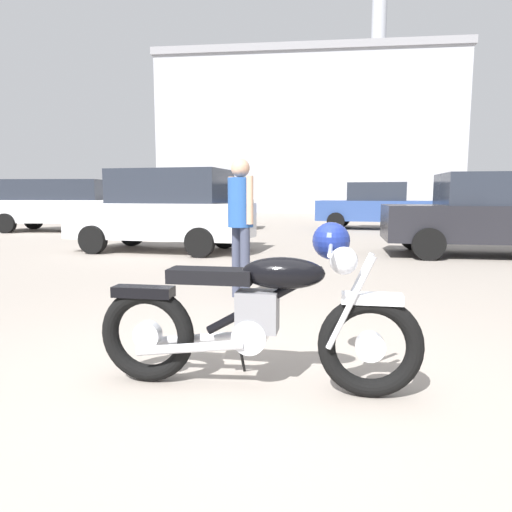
{
  "coord_description": "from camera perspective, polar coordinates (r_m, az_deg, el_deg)",
  "views": [
    {
      "loc": [
        0.41,
        -2.69,
        1.24
      ],
      "look_at": [
        -0.14,
        1.07,
        0.74
      ],
      "focal_mm": 32.72,
      "sensor_mm": 36.0,
      "label": 1
    }
  ],
  "objects": [
    {
      "name": "silver_sedan_mid",
      "position": [
        10.46,
        -11.07,
        5.59
      ],
      "size": [
        4.05,
        2.12,
        1.78
      ],
      "rotation": [
        0.0,
        0.0,
        3.04
      ],
      "color": "black",
      "rests_on": "ground_plane"
    },
    {
      "name": "vintage_motorcycle",
      "position": [
        2.99,
        0.91,
        -7.03
      ],
      "size": [
        2.08,
        0.74,
        1.07
      ],
      "rotation": [
        0.0,
        0.0,
        -0.02
      ],
      "color": "black",
      "rests_on": "ground_plane"
    },
    {
      "name": "dark_sedan_left",
      "position": [
        10.55,
        26.86,
        4.5
      ],
      "size": [
        4.24,
        2.0,
        1.67
      ],
      "rotation": [
        0.0,
        0.0,
        3.12
      ],
      "color": "black",
      "rests_on": "ground_plane"
    },
    {
      "name": "ground_plane",
      "position": [
        2.99,
        -0.35,
        -16.98
      ],
      "size": [
        80.0,
        80.0,
        0.0
      ],
      "primitive_type": "plane",
      "color": "gray"
    },
    {
      "name": "bystander",
      "position": [
        5.53,
        -1.9,
        5.2
      ],
      "size": [
        0.35,
        0.35,
        1.66
      ],
      "rotation": [
        0.0,
        0.0,
        3.92
      ],
      "color": "#383D51",
      "rests_on": "ground_plane"
    },
    {
      "name": "pale_sedan_back",
      "position": [
        17.24,
        -7.28,
        6.37
      ],
      "size": [
        3.99,
        2.01,
        1.78
      ],
      "rotation": [
        0.0,
        0.0,
        0.06
      ],
      "color": "black",
      "rests_on": "ground_plane"
    },
    {
      "name": "red_hatchback_near",
      "position": [
        17.45,
        14.57,
        5.94
      ],
      "size": [
        4.42,
        2.41,
        1.67
      ],
      "rotation": [
        0.0,
        0.0,
        2.99
      ],
      "color": "black",
      "rests_on": "ground_plane"
    },
    {
      "name": "industrial_building",
      "position": [
        38.04,
        6.31,
        14.17
      ],
      "size": [
        21.64,
        11.78,
        22.3
      ],
      "rotation": [
        0.0,
        0.0,
        0.03
      ],
      "color": "#9EA0A8",
      "rests_on": "ground_plane"
    },
    {
      "name": "white_estate_far",
      "position": [
        17.29,
        -22.95,
        5.92
      ],
      "size": [
        4.86,
        2.33,
        1.74
      ],
      "rotation": [
        0.0,
        0.0,
        0.1
      ],
      "color": "black",
      "rests_on": "ground_plane"
    }
  ]
}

